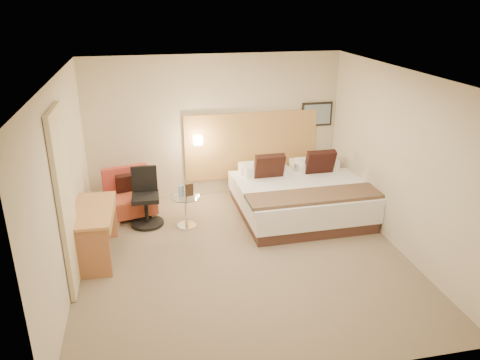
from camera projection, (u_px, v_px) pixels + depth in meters
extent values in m
cube|color=#776650|center=(243.00, 256.00, 7.07)|extent=(4.80, 5.00, 0.02)
cube|color=white|center=(243.00, 74.00, 6.07)|extent=(4.80, 5.00, 0.02)
cube|color=beige|center=(215.00, 127.00, 8.86)|extent=(4.80, 0.02, 2.70)
cube|color=beige|center=(300.00, 266.00, 4.29)|extent=(4.80, 0.02, 2.70)
cube|color=beige|center=(63.00, 185.00, 6.12)|extent=(0.02, 5.00, 2.70)
cube|color=beige|center=(399.00, 161.00, 7.03)|extent=(0.02, 5.00, 2.70)
cube|color=tan|center=(251.00, 145.00, 9.10)|extent=(2.60, 0.04, 1.30)
cube|color=black|center=(317.00, 114.00, 9.16)|extent=(0.62, 0.03, 0.47)
cube|color=gray|center=(317.00, 114.00, 9.14)|extent=(0.54, 0.01, 0.39)
cylinder|color=silver|center=(198.00, 139.00, 8.78)|extent=(0.02, 0.12, 0.02)
cube|color=#FFEDC6|center=(198.00, 140.00, 8.73)|extent=(0.15, 0.15, 0.15)
cube|color=beige|center=(66.00, 202.00, 5.94)|extent=(0.06, 0.90, 2.42)
cylinder|color=#9BC9F0|center=(180.00, 191.00, 7.74)|extent=(0.07, 0.07, 0.20)
cylinder|color=#83A0CA|center=(182.00, 190.00, 7.77)|extent=(0.07, 0.07, 0.20)
cube|color=#392617|center=(189.00, 190.00, 7.78)|extent=(0.14, 0.09, 0.22)
cube|color=#462B23|center=(299.00, 208.00, 8.42)|extent=(2.12, 2.12, 0.19)
cube|color=white|center=(299.00, 195.00, 8.32)|extent=(2.19, 2.19, 0.32)
cube|color=white|center=(306.00, 190.00, 7.97)|extent=(2.24, 1.59, 0.11)
cube|color=white|center=(260.00, 169.00, 8.84)|extent=(0.76, 0.42, 0.19)
cube|color=white|center=(311.00, 165.00, 9.05)|extent=(0.76, 0.42, 0.19)
cube|color=white|center=(264.00, 169.00, 8.55)|extent=(0.76, 0.42, 0.19)
cube|color=white|center=(317.00, 164.00, 8.76)|extent=(0.76, 0.42, 0.19)
cube|color=black|center=(269.00, 168.00, 8.33)|extent=(0.54, 0.30, 0.55)
cube|color=black|center=(320.00, 164.00, 8.53)|extent=(0.54, 0.30, 0.55)
cube|color=#B05024|center=(315.00, 196.00, 7.55)|extent=(2.26, 0.64, 0.05)
cube|color=tan|center=(117.00, 223.00, 7.97)|extent=(0.10, 0.10, 0.10)
cube|color=tan|center=(154.00, 216.00, 8.23)|extent=(0.10, 0.10, 0.10)
cube|color=#9C6449|center=(110.00, 211.00, 8.43)|extent=(0.10, 0.10, 0.10)
cube|color=tan|center=(145.00, 204.00, 8.69)|extent=(0.10, 0.10, 0.10)
cube|color=#A7452C|center=(131.00, 203.00, 8.26)|extent=(0.94, 0.87, 0.30)
cube|color=#B13A2F|center=(125.00, 178.00, 8.36)|extent=(0.80, 0.31, 0.45)
cube|color=black|center=(127.00, 184.00, 8.30)|extent=(0.41, 0.28, 0.39)
cylinder|color=silver|center=(187.00, 225.00, 7.99)|extent=(0.42, 0.42, 0.02)
cylinder|color=white|center=(186.00, 211.00, 7.89)|extent=(0.05, 0.05, 0.51)
cylinder|color=silver|center=(185.00, 197.00, 7.79)|extent=(0.62, 0.62, 0.01)
cube|color=tan|center=(92.00, 210.00, 6.77)|extent=(0.62, 1.28, 0.04)
cube|color=#A76A41|center=(91.00, 255.00, 6.37)|extent=(0.53, 0.06, 0.75)
cube|color=#C7794E|center=(99.00, 217.00, 7.45)|extent=(0.53, 0.06, 0.75)
cube|color=tan|center=(97.00, 215.00, 6.81)|extent=(0.51, 1.19, 0.11)
cylinder|color=black|center=(147.00, 223.00, 8.02)|extent=(0.57, 0.57, 0.04)
cylinder|color=black|center=(146.00, 210.00, 7.93)|extent=(0.07, 0.07, 0.43)
cube|color=black|center=(145.00, 198.00, 7.85)|extent=(0.46, 0.46, 0.07)
cube|color=black|center=(144.00, 179.00, 7.93)|extent=(0.43, 0.07, 0.45)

